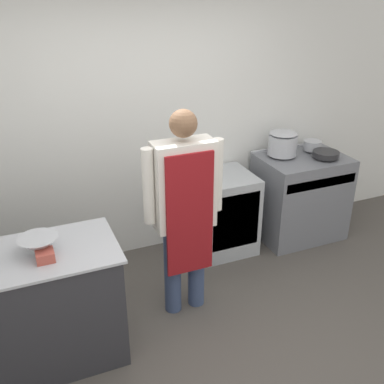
% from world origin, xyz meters
% --- Properties ---
extents(ground_plane, '(14.00, 14.00, 0.00)m').
position_xyz_m(ground_plane, '(0.00, 0.00, 0.00)').
color(ground_plane, '#4C4742').
extents(wall_back, '(8.00, 0.05, 2.70)m').
position_xyz_m(wall_back, '(0.00, 1.83, 1.35)').
color(wall_back, white).
rests_on(wall_back, ground_plane).
extents(prep_counter, '(1.38, 0.66, 0.91)m').
position_xyz_m(prep_counter, '(-1.33, 0.60, 0.46)').
color(prep_counter, '#2D2D33').
rests_on(prep_counter, ground_plane).
extents(stove, '(0.90, 0.66, 0.94)m').
position_xyz_m(stove, '(1.57, 1.42, 0.46)').
color(stove, slate).
rests_on(stove, ground_plane).
extents(fridge_unit, '(0.59, 0.59, 0.83)m').
position_xyz_m(fridge_unit, '(0.67, 1.48, 0.42)').
color(fridge_unit, '#A8ADB2').
rests_on(fridge_unit, ground_plane).
extents(person_cook, '(0.66, 0.24, 1.75)m').
position_xyz_m(person_cook, '(-0.05, 0.74, 1.00)').
color(person_cook, '#38476B').
rests_on(person_cook, ground_plane).
extents(mixing_bowl, '(0.27, 0.27, 0.12)m').
position_xyz_m(mixing_bowl, '(-1.16, 0.59, 0.97)').
color(mixing_bowl, '#B2B5BC').
rests_on(mixing_bowl, prep_counter).
extents(plastic_tub, '(0.12, 0.12, 0.07)m').
position_xyz_m(plastic_tub, '(-1.14, 0.48, 0.95)').
color(plastic_tub, '#B24C3F').
rests_on(plastic_tub, prep_counter).
extents(stock_pot, '(0.30, 0.30, 0.26)m').
position_xyz_m(stock_pot, '(1.37, 1.54, 1.07)').
color(stock_pot, '#B2B5BC').
rests_on(stock_pot, stove).
extents(saute_pan, '(0.27, 0.27, 0.06)m').
position_xyz_m(saute_pan, '(1.75, 1.31, 0.96)').
color(saute_pan, '#262628').
rests_on(saute_pan, stove).
extents(sauce_pot, '(0.19, 0.19, 0.10)m').
position_xyz_m(sauce_pot, '(1.75, 1.54, 0.99)').
color(sauce_pot, '#B2B5BC').
rests_on(sauce_pot, stove).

